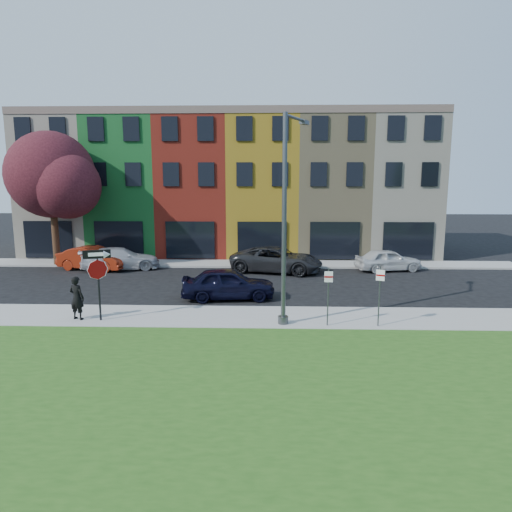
{
  "coord_description": "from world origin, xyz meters",
  "views": [
    {
      "loc": [
        0.56,
        -15.11,
        5.73
      ],
      "look_at": [
        -0.04,
        4.0,
        2.47
      ],
      "focal_mm": 32.0,
      "sensor_mm": 36.0,
      "label": 1
    }
  ],
  "objects_px": {
    "sedan_near": "(228,284)",
    "street_lamp": "(286,220)",
    "man": "(77,298)",
    "stop_sign": "(98,270)"
  },
  "relations": [
    {
      "from": "sedan_near",
      "to": "street_lamp",
      "type": "xyz_separation_m",
      "value": [
        2.61,
        -3.87,
        3.4
      ]
    },
    {
      "from": "man",
      "to": "street_lamp",
      "type": "xyz_separation_m",
      "value": [
        8.35,
        -0.11,
        3.15
      ]
    },
    {
      "from": "man",
      "to": "sedan_near",
      "type": "xyz_separation_m",
      "value": [
        5.74,
        3.76,
        -0.25
      ]
    },
    {
      "from": "sedan_near",
      "to": "stop_sign",
      "type": "bearing_deg",
      "value": 123.04
    },
    {
      "from": "stop_sign",
      "to": "street_lamp",
      "type": "relative_size",
      "value": 0.36
    },
    {
      "from": "stop_sign",
      "to": "man",
      "type": "xyz_separation_m",
      "value": [
        -0.95,
        0.1,
        -1.15
      ]
    },
    {
      "from": "stop_sign",
      "to": "man",
      "type": "bearing_deg",
      "value": 156.17
    },
    {
      "from": "sedan_near",
      "to": "street_lamp",
      "type": "distance_m",
      "value": 5.77
    },
    {
      "from": "stop_sign",
      "to": "street_lamp",
      "type": "height_order",
      "value": "street_lamp"
    },
    {
      "from": "stop_sign",
      "to": "man",
      "type": "height_order",
      "value": "stop_sign"
    }
  ]
}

